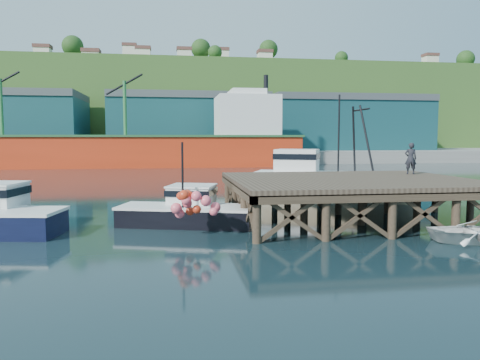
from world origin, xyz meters
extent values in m
plane|color=black|center=(0.00, 0.00, 0.00)|extent=(300.00, 300.00, 0.00)
cube|color=brown|center=(5.50, 0.00, 2.00)|extent=(12.00, 10.00, 0.25)
cube|color=#473828|center=(5.50, -4.85, 1.75)|extent=(12.00, 0.30, 0.35)
cylinder|color=#473828|center=(-0.20, -4.70, 0.80)|extent=(0.36, 0.36, 2.60)
cylinder|color=#473828|center=(-0.20, 4.70, 0.80)|extent=(0.36, 0.36, 2.60)
cylinder|color=#473828|center=(11.20, 4.70, 0.80)|extent=(0.36, 0.36, 2.60)
cube|color=gray|center=(0.00, 70.00, 1.00)|extent=(160.00, 40.00, 2.00)
cube|color=#17424D|center=(0.00, 65.00, 6.50)|extent=(28.00, 16.00, 9.00)
cube|color=#17424D|center=(30.00, 65.00, 6.50)|extent=(30.00, 16.00, 9.00)
cube|color=red|center=(-12.00, 48.00, 2.20)|extent=(55.00, 9.50, 4.40)
cube|color=#26592D|center=(-12.00, 48.00, 4.50)|extent=(55.50, 10.00, 0.30)
cube|color=silver|center=(8.00, 48.00, 7.50)|extent=(9.00, 9.00, 6.00)
cube|color=silver|center=(8.00, 48.00, 10.80)|extent=(5.00, 7.00, 1.20)
cylinder|color=black|center=(11.00, 48.00, 12.50)|extent=(0.70, 0.70, 2.50)
cube|color=#2D511E|center=(0.00, 100.00, 11.00)|extent=(220.00, 50.00, 22.00)
cube|color=black|center=(-2.82, -0.43, 0.44)|extent=(6.71, 4.02, 0.87)
cube|color=silver|center=(-2.82, -0.43, 0.89)|extent=(6.84, 4.10, 0.12)
cube|color=silver|center=(-2.50, 0.65, 1.31)|extent=(2.60, 2.60, 0.87)
cube|color=black|center=(-2.50, 0.65, 1.50)|extent=(2.75, 2.75, 0.29)
cylinder|color=black|center=(-3.00, -1.04, 2.43)|extent=(0.10, 0.10, 3.11)
sphere|color=#FF5D70|center=(-3.01, -3.15, 1.07)|extent=(0.41, 0.41, 0.41)
sphere|color=#FF5D70|center=(-2.14, -2.95, 1.26)|extent=(0.41, 0.41, 0.41)
sphere|color=red|center=(-2.52, -3.44, 1.46)|extent=(0.41, 0.41, 0.41)
cube|color=beige|center=(7.33, 7.89, 0.85)|extent=(10.98, 7.40, 1.70)
cube|color=silver|center=(7.33, 7.89, 1.75)|extent=(11.22, 7.65, 0.14)
cube|color=silver|center=(4.97, 7.89, 2.55)|extent=(3.65, 3.55, 1.70)
cube|color=black|center=(4.97, 7.89, 2.93)|extent=(3.78, 3.68, 0.38)
cylinder|color=black|center=(7.80, 7.89, 4.26)|extent=(0.12, 0.12, 5.67)
imported|color=white|center=(8.71, -5.80, 0.40)|extent=(4.30, 3.40, 0.80)
imported|color=black|center=(9.94, 2.11, 3.02)|extent=(0.75, 0.61, 1.79)
camera|label=1|loc=(-3.56, -22.64, 4.15)|focal=35.00mm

